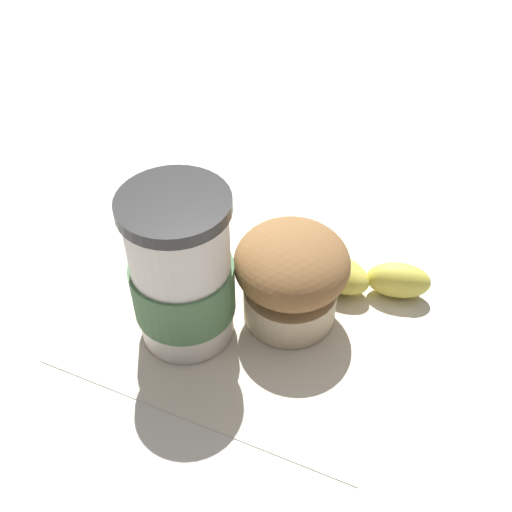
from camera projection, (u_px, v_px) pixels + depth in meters
The scene contains 5 objects.
ground_plane at pixel (256, 298), 0.53m from camera, with size 3.00×3.00×0.00m, color beige.
paper_napkin at pixel (256, 297), 0.53m from camera, with size 0.27×0.27×0.00m, color beige.
coffee_cup at pixel (182, 275), 0.46m from camera, with size 0.08×0.08×0.14m.
muffin at pixel (290, 275), 0.48m from camera, with size 0.09×0.09×0.09m.
banana at pixel (336, 268), 0.54m from camera, with size 0.07×0.17×0.03m.
Camera 1 is at (-0.30, -0.20, 0.40)m, focal length 42.00 mm.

